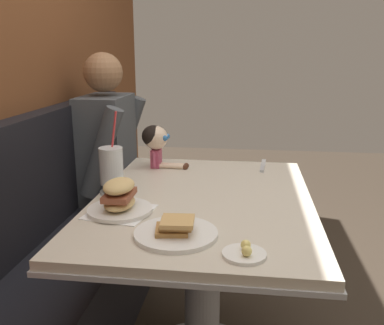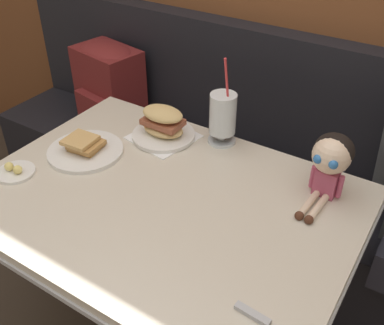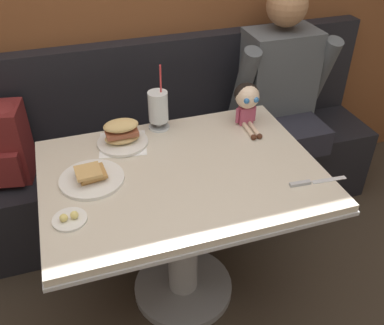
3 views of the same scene
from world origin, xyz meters
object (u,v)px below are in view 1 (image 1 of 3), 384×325
object	(u,v)px
butter_saucer	(245,253)
seated_doll	(156,140)
butter_knife	(263,167)
diner_patron	(114,148)
toast_plate	(176,231)
milkshake_glass	(111,168)
sandwich_plate	(120,199)

from	to	relation	value
butter_saucer	seated_doll	xyz separation A→B (m)	(0.84, 0.42, 0.12)
butter_knife	diner_patron	distance (m)	0.87
toast_plate	milkshake_glass	world-z (taller)	milkshake_glass
sandwich_plate	diner_patron	xyz separation A→B (m)	(0.93, 0.32, -0.04)
milkshake_glass	sandwich_plate	xyz separation A→B (m)	(-0.18, -0.09, -0.06)
milkshake_glass	diner_patron	size ratio (longest dim) A/B	0.39
butter_knife	diner_patron	world-z (taller)	diner_patron
toast_plate	sandwich_plate	distance (m)	0.27
butter_knife	diner_patron	bearing A→B (deg)	69.18
butter_knife	sandwich_plate	bearing A→B (deg)	141.61
butter_saucer	seated_doll	bearing A→B (deg)	26.59
sandwich_plate	diner_patron	size ratio (longest dim) A/B	0.29
butter_knife	diner_patron	size ratio (longest dim) A/B	0.29
milkshake_glass	toast_plate	bearing A→B (deg)	-138.57
sandwich_plate	butter_knife	xyz separation A→B (m)	(0.62, -0.49, -0.04)
toast_plate	seated_doll	distance (m)	0.78
sandwich_plate	butter_saucer	bearing A→B (deg)	-121.90
milkshake_glass	sandwich_plate	world-z (taller)	milkshake_glass
butter_knife	butter_saucer	bearing A→B (deg)	175.40
milkshake_glass	seated_doll	xyz separation A→B (m)	(0.40, -0.09, 0.03)
sandwich_plate	butter_saucer	xyz separation A→B (m)	(-0.26, -0.42, -0.04)
seated_doll	diner_patron	bearing A→B (deg)	41.98
toast_plate	butter_knife	bearing A→B (deg)	-19.32
sandwich_plate	butter_knife	distance (m)	0.80
butter_saucer	diner_patron	xyz separation A→B (m)	(1.20, 0.74, -0.01)
toast_plate	diner_patron	distance (m)	1.22
seated_doll	diner_patron	world-z (taller)	diner_patron
milkshake_glass	butter_knife	distance (m)	0.74
butter_knife	seated_doll	distance (m)	0.51
butter_saucer	diner_patron	world-z (taller)	diner_patron
butter_saucer	seated_doll	world-z (taller)	seated_doll
toast_plate	butter_knife	distance (m)	0.83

